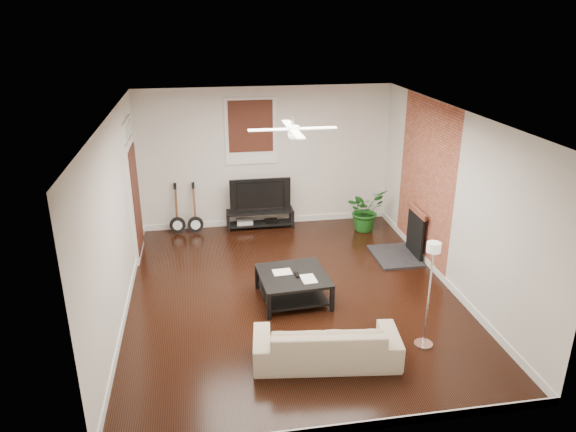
# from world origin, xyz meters

# --- Properties ---
(room) EXTENTS (5.01, 6.01, 2.81)m
(room) POSITION_xyz_m (0.00, 0.00, 1.40)
(room) COLOR black
(room) RESTS_ON ground
(brick_accent) EXTENTS (0.02, 2.20, 2.80)m
(brick_accent) POSITION_xyz_m (2.49, 1.00, 1.40)
(brick_accent) COLOR #994B31
(brick_accent) RESTS_ON floor
(fireplace) EXTENTS (0.80, 1.10, 0.92)m
(fireplace) POSITION_xyz_m (2.20, 1.00, 0.46)
(fireplace) COLOR black
(fireplace) RESTS_ON floor
(window_back) EXTENTS (1.00, 0.06, 1.30)m
(window_back) POSITION_xyz_m (-0.30, 2.97, 1.95)
(window_back) COLOR #3D1A10
(window_back) RESTS_ON wall_back
(door_left) EXTENTS (0.08, 1.00, 2.50)m
(door_left) POSITION_xyz_m (-2.46, 1.90, 1.25)
(door_left) COLOR white
(door_left) RESTS_ON wall_left
(tv_stand) EXTENTS (1.34, 0.36, 0.38)m
(tv_stand) POSITION_xyz_m (-0.17, 2.78, 0.19)
(tv_stand) COLOR black
(tv_stand) RESTS_ON floor
(tv) EXTENTS (1.20, 0.16, 0.69)m
(tv) POSITION_xyz_m (-0.17, 2.80, 0.73)
(tv) COLOR black
(tv) RESTS_ON tv_stand
(coffee_table) EXTENTS (1.07, 1.07, 0.42)m
(coffee_table) POSITION_xyz_m (-0.02, -0.17, 0.21)
(coffee_table) COLOR black
(coffee_table) RESTS_ON floor
(sofa) EXTENTS (1.90, 0.93, 0.53)m
(sofa) POSITION_xyz_m (0.13, -1.74, 0.27)
(sofa) COLOR tan
(sofa) RESTS_ON floor
(floor_lamp) EXTENTS (0.27, 0.27, 1.49)m
(floor_lamp) POSITION_xyz_m (1.48, -1.64, 0.74)
(floor_lamp) COLOR silver
(floor_lamp) RESTS_ON floor
(potted_plant) EXTENTS (0.98, 0.94, 0.85)m
(potted_plant) POSITION_xyz_m (1.89, 2.34, 0.42)
(potted_plant) COLOR #195719
(potted_plant) RESTS_ON floor
(guitar_left) EXTENTS (0.33, 0.24, 1.01)m
(guitar_left) POSITION_xyz_m (-1.81, 2.75, 0.51)
(guitar_left) COLOR black
(guitar_left) RESTS_ON floor
(guitar_right) EXTENTS (0.32, 0.23, 1.01)m
(guitar_right) POSITION_xyz_m (-1.46, 2.72, 0.51)
(guitar_right) COLOR black
(guitar_right) RESTS_ON floor
(ceiling_fan) EXTENTS (1.24, 1.24, 0.32)m
(ceiling_fan) POSITION_xyz_m (0.00, 0.00, 2.60)
(ceiling_fan) COLOR white
(ceiling_fan) RESTS_ON ceiling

